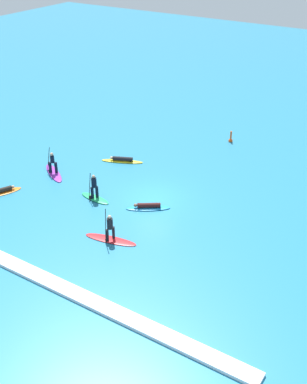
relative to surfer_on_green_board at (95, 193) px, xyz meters
The scene contains 9 objects.
ground_plane 4.06m from the surfer_on_green_board, 33.66° to the left, with size 120.00×120.00×0.00m, color teal.
surfer_on_green_board is the anchor object (origin of this frame).
surfer_on_orange_board 6.61m from the surfer_on_green_board, 154.67° to the right, with size 1.80×2.68×0.40m.
surfer_on_purple_board 5.14m from the surfer_on_green_board, 165.43° to the left, with size 3.16×2.34×2.12m.
surfer_on_yellow_board 5.97m from the surfer_on_green_board, 107.44° to the left, with size 3.26×1.91×0.43m.
surfer_on_red_board 5.10m from the surfer_on_green_board, 40.98° to the right, with size 3.38×1.44×2.31m.
surfer_on_blue_board 3.90m from the surfer_on_green_board, 13.22° to the left, with size 2.81×2.25×0.43m.
marker_buoy 14.35m from the surfer_on_green_board, 74.80° to the left, with size 0.36×0.36×1.05m.
wave_crest 8.90m from the surfer_on_green_board, 67.85° to the right, with size 24.17×0.90×0.18m, color white.
Camera 1 is at (15.86, -24.83, 17.35)m, focal length 46.49 mm.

